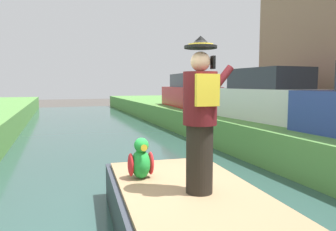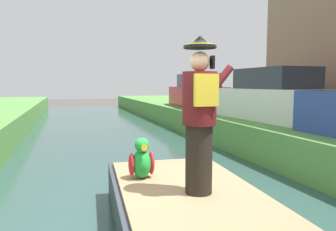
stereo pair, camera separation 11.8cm
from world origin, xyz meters
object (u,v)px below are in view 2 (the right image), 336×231
(boat, at_px, (198,225))
(parrot_plush, at_px, (142,161))
(person_pirate, at_px, (200,116))
(parked_car_red, at_px, (197,93))
(parked_car_white, at_px, (272,98))

(boat, height_order, parrot_plush, parrot_plush)
(person_pirate, distance_m, parked_car_red, 11.30)
(boat, distance_m, parked_car_red, 11.58)
(person_pirate, height_order, parrot_plush, person_pirate)
(parked_car_white, relative_size, parked_car_red, 1.00)
(parked_car_white, height_order, parked_car_red, same)
(boat, distance_m, parked_car_white, 6.68)
(boat, bearing_deg, parked_car_red, 67.53)
(boat, height_order, parked_car_red, parked_car_red)
(person_pirate, relative_size, parked_car_white, 0.45)
(parrot_plush, xyz_separation_m, parked_car_white, (4.83, 3.89, 0.64))
(person_pirate, xyz_separation_m, parrot_plush, (-0.52, 0.79, -0.68))
(parked_car_red, bearing_deg, parked_car_white, -90.00)
(boat, bearing_deg, parrot_plush, 113.57)
(parked_car_white, distance_m, parked_car_red, 5.75)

